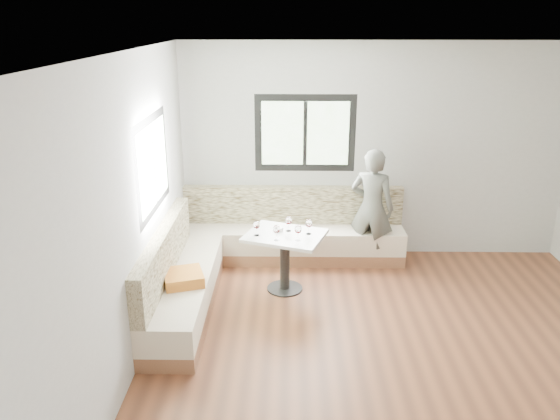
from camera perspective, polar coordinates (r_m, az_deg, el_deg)
The scene contains 10 objects.
room at distance 4.93m, azimuth 12.93°, elevation -0.60°, with size 5.01×5.01×2.81m.
banquette at distance 6.68m, azimuth -3.28°, elevation -4.65°, with size 2.90×2.80×0.95m.
table at distance 6.34m, azimuth 0.52°, elevation -4.02°, with size 1.04×0.92×0.71m.
person at distance 7.03m, azimuth 9.57°, elevation 0.21°, with size 0.56×0.37×1.54m, color #53554D.
olive_ramekin at distance 6.36m, azimuth -0.14°, elevation -2.00°, with size 0.11×0.11×0.04m.
wine_glass_a at distance 6.19m, azimuth -2.47°, elevation -1.61°, with size 0.08×0.08×0.18m.
wine_glass_b at distance 6.07m, azimuth -0.36°, elevation -2.06°, with size 0.08×0.08×0.18m.
wine_glass_c at distance 6.06m, azimuth 1.91°, elevation -2.09°, with size 0.08×0.08×0.18m.
wine_glass_d at distance 6.32m, azimuth 0.90°, elevation -1.17°, with size 0.08×0.08×0.18m.
wine_glass_e at distance 6.24m, azimuth 3.03°, elevation -1.46°, with size 0.08×0.08×0.18m.
Camera 1 is at (-1.11, -4.45, 3.07)m, focal length 35.00 mm.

